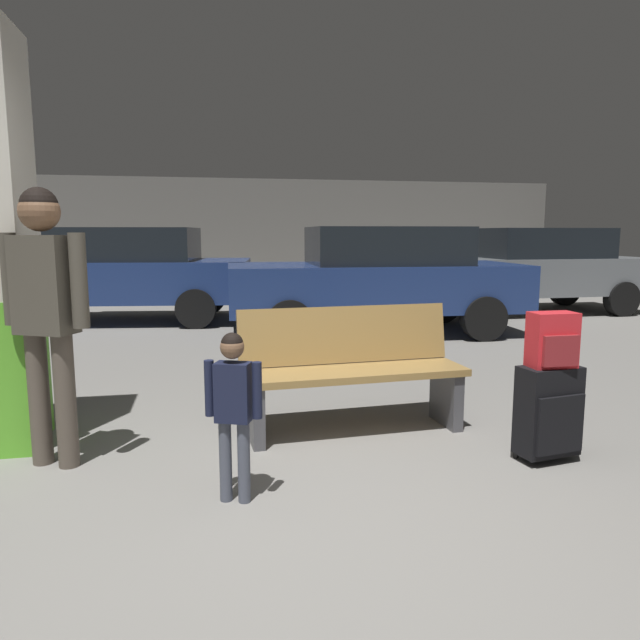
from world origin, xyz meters
TOP-DOWN VIEW (x-y plane):
  - ground_plane at (0.00, 4.00)m, footprint 18.00×18.00m
  - garage_back_wall at (0.00, 12.86)m, footprint 18.00×0.12m
  - bench at (0.54, 1.53)m, footprint 1.63×0.63m
  - suitcase at (1.61, 0.71)m, footprint 0.41×0.28m
  - backpack_bright at (1.61, 0.71)m, footprint 0.28×0.19m
  - child at (-0.35, 0.51)m, footprint 0.29×0.22m
  - adult at (-1.42, 1.23)m, footprint 0.53×0.33m
  - parked_car_side at (5.30, 7.16)m, footprint 4.13×1.86m
  - parked_car_near at (1.92, 5.51)m, footprint 4.16×1.92m
  - parked_car_far at (-1.78, 7.41)m, footprint 4.28×2.20m

SIDE VIEW (x-z plane):
  - ground_plane at x=0.00m, z-range -0.10..0.00m
  - suitcase at x=1.61m, z-range 0.02..0.62m
  - bench at x=0.54m, z-range 0.00..0.88m
  - child at x=-0.35m, z-range 0.11..1.02m
  - backpack_bright at x=1.61m, z-range 0.60..0.94m
  - parked_car_side at x=5.30m, z-range 0.05..1.56m
  - parked_car_near at x=1.92m, z-range 0.05..1.56m
  - parked_car_far at x=-1.78m, z-range 0.05..1.56m
  - adult at x=-1.42m, z-range 0.20..1.89m
  - garage_back_wall at x=0.00m, z-range 0.00..2.80m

